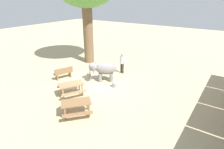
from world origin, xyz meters
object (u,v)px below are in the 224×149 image
wooden_bench (64,73)px  picnic_table_far (71,86)px  elephant (103,69)px  picnic_table_near (76,105)px  person_handler (122,62)px  feed_bucket (115,85)px

wooden_bench → picnic_table_far: bearing=-102.6°
elephant → picnic_table_near: bearing=76.7°
person_handler → wooden_bench: bearing=-35.5°
picnic_table_far → picnic_table_near: bearing=80.9°
picnic_table_near → feed_bucket: size_ratio=5.84×
elephant → person_handler: bearing=-133.0°
person_handler → feed_bucket: (2.44, 0.93, -0.79)m
elephant → picnic_table_far: 2.89m
elephant → picnic_table_far: (2.86, -0.30, -0.30)m
wooden_bench → picnic_table_near: size_ratio=0.69×
picnic_table_far → person_handler: bearing=-159.0°
elephant → wooden_bench: (1.37, -2.64, -0.42)m
picnic_table_far → wooden_bench: bearing=-93.7°
picnic_table_near → picnic_table_far: size_ratio=1.04×
picnic_table_far → feed_bucket: picnic_table_far is taller
elephant → feed_bucket: (0.39, 1.31, -0.73)m
picnic_table_near → person_handler: bearing=51.0°
picnic_table_near → picnic_table_far: (-1.39, -1.79, 0.00)m
person_handler → feed_bucket: person_handler is taller
picnic_table_near → wooden_bench: bearing=96.0°
feed_bucket → picnic_table_far: bearing=-33.1°
elephant → feed_bucket: size_ratio=5.31×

